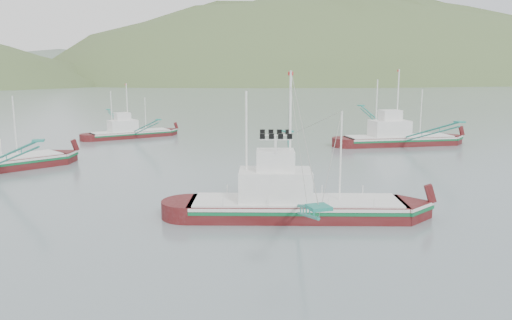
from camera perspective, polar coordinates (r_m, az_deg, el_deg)
name	(u,v)px	position (r m, az deg, el deg)	size (l,w,h in m)	color
ground	(283,219)	(35.03, 3.12, -6.80)	(1200.00, 1200.00, 0.00)	slate
main_boat	(295,187)	(35.00, 4.44, -3.13)	(15.52, 26.38, 11.03)	#450B0C
bg_boat_right	(398,133)	(72.33, 15.94, 3.01)	(15.82, 27.81, 11.31)	#450B0C
bg_boat_far	(130,127)	(80.04, -14.21, 3.69)	(12.77, 21.92, 9.05)	#450B0C
headland_right	(348,82)	(525.79, 10.44, 8.80)	(684.00, 432.00, 306.00)	#465B2F
ridge_distant	(128,81)	(592.77, -14.44, 8.78)	(960.00, 400.00, 240.00)	slate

